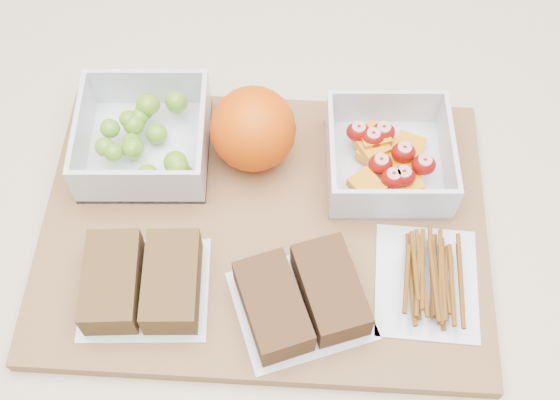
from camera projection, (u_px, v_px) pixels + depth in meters
The scene contains 8 objects.
counter at pixel (288, 369), 1.07m from camera, with size 1.20×0.90×0.90m, color beige.
cutting_board at pixel (264, 227), 0.67m from camera, with size 0.42×0.30×0.02m, color brown.
grape_container at pixel (146, 137), 0.69m from camera, with size 0.12×0.12×0.05m.
fruit_container at pixel (388, 158), 0.68m from camera, with size 0.12×0.12×0.05m.
orange at pixel (253, 129), 0.67m from camera, with size 0.08×0.08×0.08m, color #E74F05.
sandwich_bag_left at pixel (142, 282), 0.61m from camera, with size 0.11×0.10×0.04m.
sandwich_bag_center at pixel (302, 298), 0.61m from camera, with size 0.14×0.13×0.04m.
pretzel_bag at pixel (429, 277), 0.62m from camera, with size 0.10×0.12×0.03m.
Camera 1 is at (-0.01, -0.32, 1.50)m, focal length 45.00 mm.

